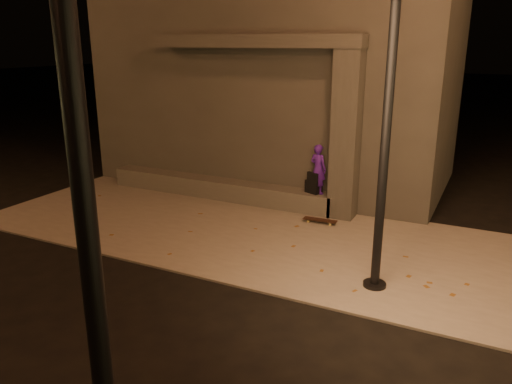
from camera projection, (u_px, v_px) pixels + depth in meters
The scene contains 11 objects.
ground at pixel (183, 269), 8.64m from camera, with size 120.00×120.00×0.00m, color black.
sidewalk at pixel (238, 230), 10.35m from camera, with size 11.00×4.40×0.04m, color slate.
building at pixel (282, 85), 13.88m from camera, with size 9.00×5.10×5.22m.
ledge at pixel (218, 188), 12.42m from camera, with size 6.00×0.55×0.45m, color #504D48.
column at pixel (346, 136), 10.60m from camera, with size 0.55×0.55×3.60m, color #3C3936.
canopy at pixel (255, 41), 11.01m from camera, with size 5.00×0.70×0.28m, color #3C3936.
skateboarder at pixel (318, 169), 11.08m from camera, with size 0.41×0.27×1.12m, color #4918A2.
backpack at pixel (314, 186), 11.24m from camera, with size 0.41×0.34×0.49m.
skateboard at pixel (320, 220), 10.67m from camera, with size 0.73×0.22×0.08m.
street_lamp_0 at pixel (395, 14), 6.76m from camera, with size 0.36×0.36×7.30m.
street_lamp_4 at pixel (70, 65), 2.76m from camera, with size 0.36×0.36×6.39m.
Camera 1 is at (4.63, -6.50, 3.79)m, focal length 35.00 mm.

